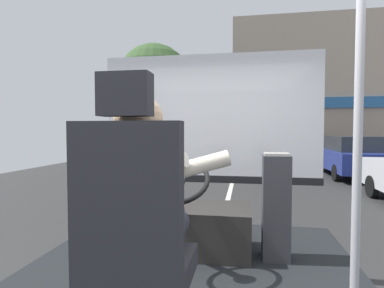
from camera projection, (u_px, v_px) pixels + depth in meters
name	position (u px, v px, depth m)	size (l,w,h in m)	color
ground	(233.00, 180.00, 10.71)	(18.00, 44.00, 0.06)	#2E2E2E
driver_seat	(135.00, 243.00, 1.41)	(0.48, 0.48, 1.31)	black
bus_driver	(143.00, 197.00, 1.51)	(0.85, 0.59, 0.79)	#282833
steering_console	(188.00, 226.00, 2.73)	(1.10, 1.02, 0.86)	#282623
handrail_pole	(358.00, 150.00, 1.57)	(0.04, 0.04, 1.94)	#B7B7BC
fare_box	(276.00, 206.00, 2.56)	(0.22, 0.22, 0.89)	#333338
windshield_panel	(210.00, 133.00, 3.57)	(2.50, 0.08, 1.48)	silver
street_tree	(154.00, 81.00, 13.13)	(3.08, 3.08, 5.36)	#4C3828
shop_building	(331.00, 92.00, 19.73)	(12.35, 5.78, 8.28)	gray
parked_car_blue	(353.00, 156.00, 11.28)	(1.97, 4.23, 1.48)	navy
parked_car_black	(321.00, 150.00, 16.13)	(2.01, 4.02, 1.30)	black
parked_car_green	(300.00, 144.00, 21.42)	(1.87, 4.25, 1.46)	#195633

